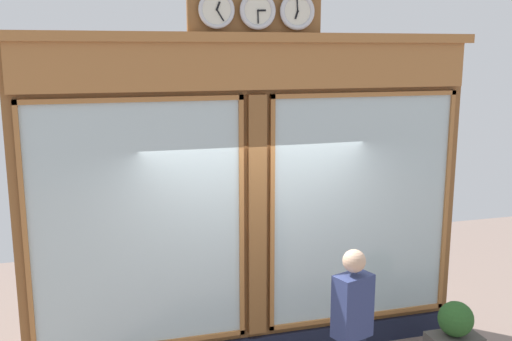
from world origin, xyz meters
TOP-DOWN VIEW (x-y plane):
  - shop_facade at (-0.00, -0.13)m, footprint 5.12×0.42m
  - pedestrian at (-0.59, 1.27)m, footprint 0.41×0.32m
  - planter_shrub at (-2.01, 0.90)m, footprint 0.39×0.39m

SIDE VIEW (x-z plane):
  - planter_shrub at x=-2.01m, z-range 0.45..0.83m
  - pedestrian at x=-0.59m, z-range 0.09..1.78m
  - shop_facade at x=0.00m, z-range -0.23..3.96m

